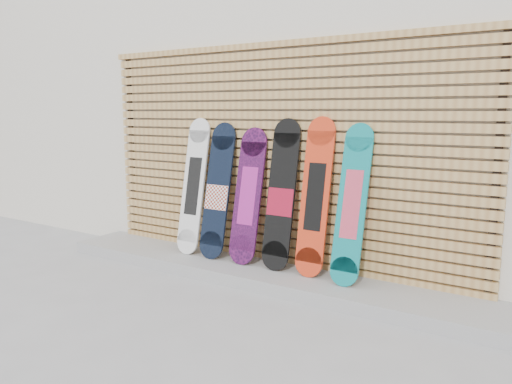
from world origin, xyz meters
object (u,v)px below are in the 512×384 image
snowboard_2 (248,196)px  snowboard_3 (281,196)px  snowboard_5 (352,204)px  snowboard_1 (218,192)px  snowboard_4 (315,197)px  snowboard_0 (194,186)px

snowboard_2 → snowboard_3: size_ratio=0.94×
snowboard_3 → snowboard_5: (0.73, -0.02, -0.01)m
snowboard_1 → snowboard_4: snowboard_4 is taller
snowboard_5 → snowboard_0: bearing=179.5°
snowboard_3 → snowboard_5: snowboard_3 is taller
snowboard_2 → snowboard_0: bearing=-179.7°
snowboard_0 → snowboard_3: 1.07m
snowboard_2 → snowboard_3: 0.38m
snowboard_1 → snowboard_2: 0.37m
snowboard_0 → snowboard_3: snowboard_3 is taller
snowboard_1 → snowboard_5: bearing=-0.4°
snowboard_0 → snowboard_1: size_ratio=1.03×
snowboard_0 → snowboard_5: snowboard_0 is taller
snowboard_2 → snowboard_5: size_ratio=0.96×
snowboard_4 → snowboard_5: snowboard_4 is taller
snowboard_5 → snowboard_4: bearing=175.6°
snowboard_1 → snowboard_2: (0.37, 0.01, -0.01)m
snowboard_1 → snowboard_4: bearing=0.9°
snowboard_0 → snowboard_1: 0.32m
snowboard_1 → snowboard_4: 1.11m
snowboard_0 → snowboard_3: (1.07, 0.01, -0.01)m
snowboard_4 → snowboard_2: bearing=-179.3°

